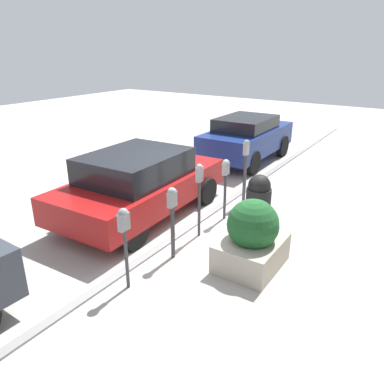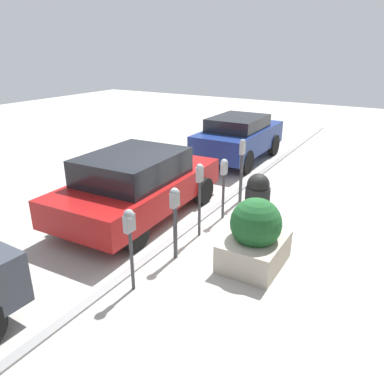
{
  "view_description": "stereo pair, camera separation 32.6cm",
  "coord_description": "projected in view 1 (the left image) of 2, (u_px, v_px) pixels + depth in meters",
  "views": [
    {
      "loc": [
        -5.72,
        -3.88,
        3.58
      ],
      "look_at": [
        0.0,
        -0.09,
        0.9
      ],
      "focal_mm": 35.0,
      "sensor_mm": 36.0,
      "label": 1
    },
    {
      "loc": [
        -5.89,
        -3.6,
        3.58
      ],
      "look_at": [
        0.0,
        -0.09,
        0.9
      ],
      "focal_mm": 35.0,
      "sensor_mm": 36.0,
      "label": 2
    }
  ],
  "objects": [
    {
      "name": "parking_meter_fourth",
      "position": [
        226.0,
        176.0,
        7.99
      ],
      "size": [
        0.18,
        0.15,
        1.37
      ],
      "color": "#38383D",
      "rests_on": "ground_plane"
    },
    {
      "name": "parked_car_middle",
      "position": [
        140.0,
        183.0,
        8.28
      ],
      "size": [
        4.29,
        2.11,
        1.47
      ],
      "rotation": [
        0.0,
        0.0,
        0.04
      ],
      "color": "maroon",
      "rests_on": "ground_plane"
    },
    {
      "name": "parking_meter_second",
      "position": [
        172.0,
        210.0,
        6.48
      ],
      "size": [
        0.19,
        0.17,
        1.35
      ],
      "color": "#38383D",
      "rests_on": "ground_plane"
    },
    {
      "name": "planter_box",
      "position": [
        252.0,
        238.0,
        6.35
      ],
      "size": [
        1.23,
        0.96,
        1.24
      ],
      "color": "#B2A899",
      "rests_on": "ground_plane"
    },
    {
      "name": "parking_meter_nearest",
      "position": [
        124.0,
        229.0,
        5.59
      ],
      "size": [
        0.19,
        0.16,
        1.37
      ],
      "color": "#38383D",
      "rests_on": "ground_plane"
    },
    {
      "name": "curb_strip",
      "position": [
        185.0,
        230.0,
        7.77
      ],
      "size": [
        24.5,
        0.16,
        0.04
      ],
      "color": "gray",
      "rests_on": "ground_plane"
    },
    {
      "name": "ground_plane",
      "position": [
        188.0,
        232.0,
        7.74
      ],
      "size": [
        40.0,
        40.0,
        0.0
      ],
      "primitive_type": "plane",
      "color": "#ADAAA3"
    },
    {
      "name": "parking_meter_middle",
      "position": [
        199.0,
        187.0,
        7.22
      ],
      "size": [
        0.15,
        0.13,
        1.51
      ],
      "color": "#38383D",
      "rests_on": "ground_plane"
    },
    {
      "name": "trash_bin",
      "position": [
        258.0,
        202.0,
        7.67
      ],
      "size": [
        0.51,
        0.51,
        1.19
      ],
      "color": "black",
      "rests_on": "ground_plane"
    },
    {
      "name": "parking_meter_farthest",
      "position": [
        245.0,
        164.0,
        8.84
      ],
      "size": [
        0.16,
        0.14,
        1.57
      ],
      "color": "#38383D",
      "rests_on": "ground_plane"
    },
    {
      "name": "parked_car_rear",
      "position": [
        247.0,
        137.0,
        12.23
      ],
      "size": [
        3.88,
        1.77,
        1.48
      ],
      "rotation": [
        0.0,
        0.0,
        0.01
      ],
      "color": "navy",
      "rests_on": "ground_plane"
    }
  ]
}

